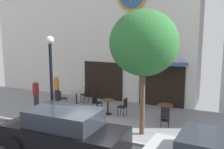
# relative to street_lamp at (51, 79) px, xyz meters

# --- Properties ---
(ground_plane) EXTENTS (27.24, 10.74, 0.13)m
(ground_plane) POSITION_rel_street_lamp_xyz_m (2.36, -0.73, -2.04)
(ground_plane) COLOR gray
(clock_building) EXTENTS (7.25, 3.62, 11.15)m
(clock_building) POSITION_rel_street_lamp_xyz_m (2.14, 5.80, 3.75)
(clock_building) COLOR silver
(clock_building) RESTS_ON ground_plane
(street_lamp) EXTENTS (0.36, 0.36, 3.96)m
(street_lamp) POSITION_rel_street_lamp_xyz_m (0.00, 0.00, 0.00)
(street_lamp) COLOR black
(street_lamp) RESTS_ON ground_plane
(street_tree) EXTENTS (2.72, 2.45, 5.01)m
(street_tree) POSITION_rel_street_lamp_xyz_m (4.23, 0.33, 1.69)
(street_tree) COLOR brown
(street_tree) RESTS_ON ground_plane
(cafe_table_near_curb) EXTENTS (0.68, 0.68, 0.76)m
(cafe_table_near_curb) POSITION_rel_street_lamp_xyz_m (-0.51, 2.84, -1.49)
(cafe_table_near_curb) COLOR black
(cafe_table_near_curb) RESTS_ON ground_plane
(cafe_table_center) EXTENTS (0.62, 0.62, 0.76)m
(cafe_table_center) POSITION_rel_street_lamp_xyz_m (1.87, 2.03, -1.51)
(cafe_table_center) COLOR black
(cafe_table_center) RESTS_ON ground_plane
(cafe_table_near_door) EXTENTS (0.72, 0.72, 0.77)m
(cafe_table_near_door) POSITION_rel_street_lamp_xyz_m (4.71, 2.31, -1.46)
(cafe_table_near_door) COLOR black
(cafe_table_near_door) RESTS_ON ground_plane
(cafe_chair_outer) EXTENTS (0.48, 0.48, 0.90)m
(cafe_chair_outer) POSITION_rel_street_lamp_xyz_m (4.90, 1.53, -1.48)
(cafe_chair_outer) COLOR black
(cafe_chair_outer) RESTS_ON ground_plane
(cafe_chair_near_tree) EXTENTS (0.42, 0.42, 0.90)m
(cafe_chair_near_tree) POSITION_rel_street_lamp_xyz_m (2.69, 2.14, -1.48)
(cafe_chair_near_tree) COLOR black
(cafe_chair_near_tree) RESTS_ON ground_plane
(cafe_chair_by_entrance) EXTENTS (0.47, 0.47, 0.90)m
(cafe_chair_by_entrance) POSITION_rel_street_lamp_xyz_m (1.06, 2.28, -1.48)
(cafe_chair_by_entrance) COLOR black
(cafe_chair_by_entrance) RESTS_ON ground_plane
(cafe_chair_curbside) EXTENTS (0.53, 0.53, 0.90)m
(cafe_chair_curbside) POSITION_rel_street_lamp_xyz_m (-0.36, 3.61, -1.48)
(cafe_chair_curbside) COLOR black
(cafe_chair_curbside) RESTS_ON ground_plane
(cafe_chair_corner) EXTENTS (0.56, 0.56, 0.90)m
(cafe_chair_corner) POSITION_rel_street_lamp_xyz_m (-1.07, 2.21, -1.48)
(cafe_chair_corner) COLOR black
(cafe_chair_corner) RESTS_ON ground_plane
(pedestrian_orange) EXTENTS (0.45, 0.45, 1.67)m
(pedestrian_orange) POSITION_rel_street_lamp_xyz_m (-1.62, 2.51, -1.15)
(pedestrian_orange) COLOR #2D2D38
(pedestrian_orange) RESTS_ON ground_plane
(pedestrian_maroon) EXTENTS (0.40, 0.40, 1.67)m
(pedestrian_maroon) POSITION_rel_street_lamp_xyz_m (-1.85, 1.04, -1.15)
(pedestrian_maroon) COLOR #2D2D38
(pedestrian_maroon) RESTS_ON ground_plane
(parked_car_black) EXTENTS (4.32, 2.05, 1.55)m
(parked_car_black) POSITION_rel_street_lamp_xyz_m (2.32, -2.36, -1.25)
(parked_car_black) COLOR black
(parked_car_black) RESTS_ON ground_plane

